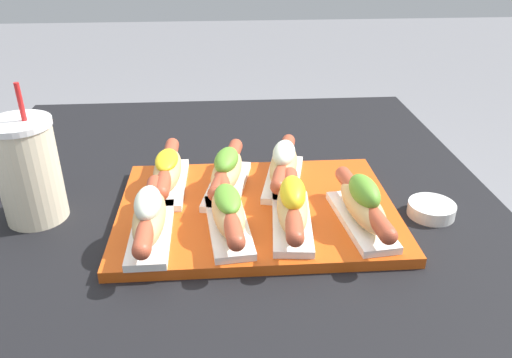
% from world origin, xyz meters
% --- Properties ---
extents(patio_table, '(1.00, 1.08, 0.76)m').
position_xyz_m(patio_table, '(0.00, 0.00, 0.38)').
color(patio_table, black).
rests_on(patio_table, ground_plane).
extents(serving_tray, '(0.47, 0.33, 0.02)m').
position_xyz_m(serving_tray, '(0.06, -0.06, 0.77)').
color(serving_tray, '#CC4C14').
rests_on(serving_tray, patio_table).
extents(hot_dog_0, '(0.06, 0.22, 0.08)m').
position_xyz_m(hot_dog_0, '(-0.11, -0.14, 0.81)').
color(hot_dog_0, white).
rests_on(hot_dog_0, serving_tray).
extents(hot_dog_1, '(0.08, 0.22, 0.07)m').
position_xyz_m(hot_dog_1, '(0.01, -0.13, 0.81)').
color(hot_dog_1, white).
rests_on(hot_dog_1, serving_tray).
extents(hot_dog_2, '(0.08, 0.22, 0.08)m').
position_xyz_m(hot_dog_2, '(0.11, -0.13, 0.81)').
color(hot_dog_2, white).
rests_on(hot_dog_2, serving_tray).
extents(hot_dog_3, '(0.08, 0.22, 0.08)m').
position_xyz_m(hot_dog_3, '(0.22, -0.13, 0.81)').
color(hot_dog_3, white).
rests_on(hot_dog_3, serving_tray).
extents(hot_dog_4, '(0.06, 0.22, 0.06)m').
position_xyz_m(hot_dog_4, '(-0.09, 0.01, 0.81)').
color(hot_dog_4, white).
rests_on(hot_dog_4, serving_tray).
extents(hot_dog_5, '(0.10, 0.21, 0.07)m').
position_xyz_m(hot_dog_5, '(0.01, 0.00, 0.81)').
color(hot_dog_5, white).
rests_on(hot_dog_5, serving_tray).
extents(hot_dog_6, '(0.10, 0.21, 0.08)m').
position_xyz_m(hot_dog_6, '(0.11, 0.02, 0.81)').
color(hot_dog_6, white).
rests_on(hot_dog_6, serving_tray).
extents(sauce_bowl, '(0.08, 0.08, 0.02)m').
position_xyz_m(sauce_bowl, '(0.36, -0.09, 0.77)').
color(sauce_bowl, silver).
rests_on(sauce_bowl, patio_table).
extents(drink_cup, '(0.10, 0.10, 0.23)m').
position_xyz_m(drink_cup, '(-0.31, -0.04, 0.84)').
color(drink_cup, beige).
rests_on(drink_cup, patio_table).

